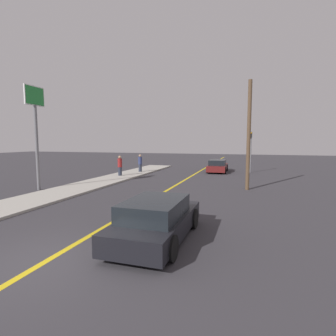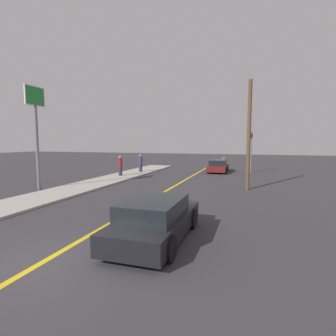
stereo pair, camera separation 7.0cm
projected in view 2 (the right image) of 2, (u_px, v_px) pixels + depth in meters
The scene contains 10 objects.
ground_plane at pixel (43, 262), 6.80m from camera, with size 120.00×120.00×0.00m, color #38353A.
road_center_line at pixel (192, 176), 23.86m from camera, with size 0.20×60.00×0.01m.
sidewalk_left at pixel (107, 180), 20.76m from camera, with size 2.88×25.78×0.12m.
car_near_right_lane at pixel (156, 220), 8.29m from camera, with size 1.99×4.47×1.34m.
car_ahead_center at pixel (218, 166), 26.86m from camera, with size 2.01×4.79×1.25m.
pedestrian_near_curb at pixel (120, 166), 23.05m from camera, with size 0.38×0.38×1.75m.
pedestrian_mid_group at pixel (141, 163), 26.02m from camera, with size 0.38×0.38×1.71m.
traffic_light at pixel (251, 148), 25.82m from camera, with size 0.18×0.40×4.05m.
roadside_sign at pixel (36, 116), 16.41m from camera, with size 0.20×1.54×6.54m.
utility_pole at pixel (249, 136), 16.63m from camera, with size 0.24×0.24×6.96m.
Camera 2 is at (5.08, -5.22, 3.12)m, focal length 28.00 mm.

